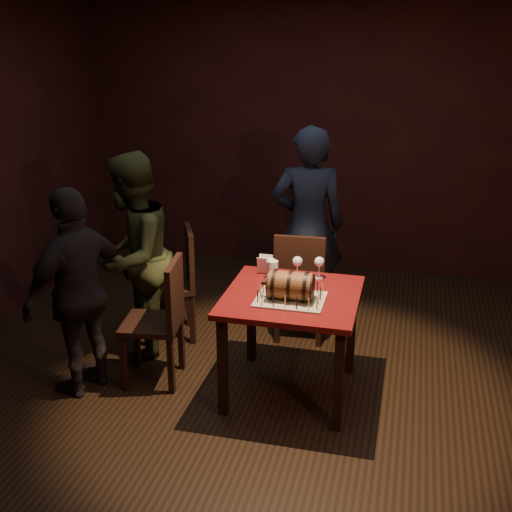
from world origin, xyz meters
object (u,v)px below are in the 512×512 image
(chair_left_rear, at_px, (178,277))
(chair_left_front, at_px, (162,315))
(barrel_cake, at_px, (290,286))
(wine_glass_mid, at_px, (297,262))
(person_left_front, at_px, (79,292))
(chair_back, at_px, (300,281))
(person_left_rear, at_px, (133,257))
(pub_table, at_px, (292,309))
(wine_glass_left, at_px, (271,263))
(person_back, at_px, (308,226))
(wine_glass_right, at_px, (319,263))
(pint_of_ale, at_px, (273,271))

(chair_left_rear, distance_m, chair_left_front, 0.72)
(barrel_cake, distance_m, wine_glass_mid, 0.41)
(chair_left_front, height_order, person_left_front, person_left_front)
(barrel_cake, height_order, chair_back, barrel_cake)
(person_left_rear, bearing_deg, wine_glass_mid, 92.29)
(pub_table, bearing_deg, person_left_rear, 167.30)
(pub_table, height_order, barrel_cake, barrel_cake)
(person_left_rear, bearing_deg, wine_glass_left, 88.89)
(barrel_cake, relative_size, person_back, 0.20)
(person_left_rear, distance_m, person_left_front, 0.60)
(pub_table, distance_m, wine_glass_right, 0.43)
(barrel_cake, distance_m, person_left_front, 1.45)
(pub_table, distance_m, wine_glass_mid, 0.38)
(wine_glass_mid, distance_m, wine_glass_right, 0.16)
(chair_left_front, relative_size, person_left_front, 0.63)
(pint_of_ale, relative_size, person_back, 0.09)
(wine_glass_right, xyz_separation_m, person_back, (-0.24, 0.89, -0.02))
(chair_left_front, bearing_deg, wine_glass_right, 21.12)
(wine_glass_right, relative_size, chair_left_front, 0.17)
(wine_glass_left, xyz_separation_m, chair_left_front, (-0.72, -0.31, -0.35))
(barrel_cake, height_order, person_back, person_back)
(wine_glass_left, bearing_deg, pint_of_ale, -56.93)
(wine_glass_left, relative_size, chair_left_front, 0.17)
(person_back, relative_size, person_left_rear, 1.07)
(wine_glass_right, height_order, chair_back, chair_back)
(chair_left_front, bearing_deg, chair_back, 46.13)
(chair_left_rear, bearing_deg, person_left_rear, -122.90)
(wine_glass_left, height_order, chair_left_front, chair_left_front)
(barrel_cake, xyz_separation_m, pint_of_ale, (-0.18, 0.30, -0.03))
(wine_glass_mid, bearing_deg, person_left_front, -156.85)
(chair_back, xyz_separation_m, person_left_front, (-1.34, -1.09, 0.22))
(person_back, distance_m, person_left_front, 2.02)
(chair_left_rear, xyz_separation_m, chair_left_front, (0.14, -0.71, 0.00))
(person_back, height_order, person_left_rear, person_back)
(chair_left_front, bearing_deg, person_left_rear, 135.55)
(chair_left_front, height_order, person_left_rear, person_left_rear)
(pub_table, bearing_deg, wine_glass_left, 129.91)
(wine_glass_left, height_order, person_left_rear, person_left_rear)
(pub_table, relative_size, wine_glass_right, 5.59)
(barrel_cake, distance_m, chair_left_rear, 1.34)
(chair_back, xyz_separation_m, chair_left_front, (-0.84, -0.87, 0.00))
(chair_back, height_order, person_back, person_back)
(wine_glass_right, height_order, chair_left_front, chair_left_front)
(chair_back, distance_m, person_back, 0.54)
(wine_glass_right, bearing_deg, person_left_front, -158.00)
(chair_back, distance_m, person_left_rear, 1.34)
(pint_of_ale, distance_m, person_back, 1.03)
(chair_left_rear, height_order, person_back, person_back)
(wine_glass_left, height_order, person_back, person_back)
(person_left_rear, bearing_deg, pub_table, 78.84)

